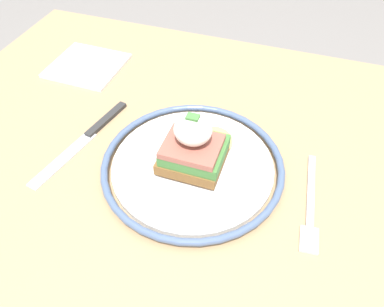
# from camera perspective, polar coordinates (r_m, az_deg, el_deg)

# --- Properties ---
(dining_table) EXTENTS (0.98, 0.73, 0.75)m
(dining_table) POSITION_cam_1_polar(r_m,az_deg,el_deg) (0.63, 2.28, -10.57)
(dining_table) COLOR tan
(dining_table) RESTS_ON ground_plane
(plate) EXTENTS (0.26, 0.26, 0.02)m
(plate) POSITION_cam_1_polar(r_m,az_deg,el_deg) (0.52, -0.00, -2.04)
(plate) COLOR white
(plate) RESTS_ON dining_table
(sandwich) EXTENTS (0.09, 0.12, 0.08)m
(sandwich) POSITION_cam_1_polar(r_m,az_deg,el_deg) (0.50, 0.20, 0.89)
(sandwich) COLOR brown
(sandwich) RESTS_ON plate
(fork) EXTENTS (0.03, 0.16, 0.00)m
(fork) POSITION_cam_1_polar(r_m,az_deg,el_deg) (0.51, 17.57, -7.53)
(fork) COLOR silver
(fork) RESTS_ON dining_table
(knife) EXTENTS (0.06, 0.20, 0.01)m
(knife) POSITION_cam_1_polar(r_m,az_deg,el_deg) (0.60, -15.36, 2.76)
(knife) COLOR #2D2D2D
(knife) RESTS_ON dining_table
(napkin) EXTENTS (0.13, 0.12, 0.01)m
(napkin) POSITION_cam_1_polar(r_m,az_deg,el_deg) (0.75, -15.69, 12.77)
(napkin) COLOR white
(napkin) RESTS_ON dining_table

